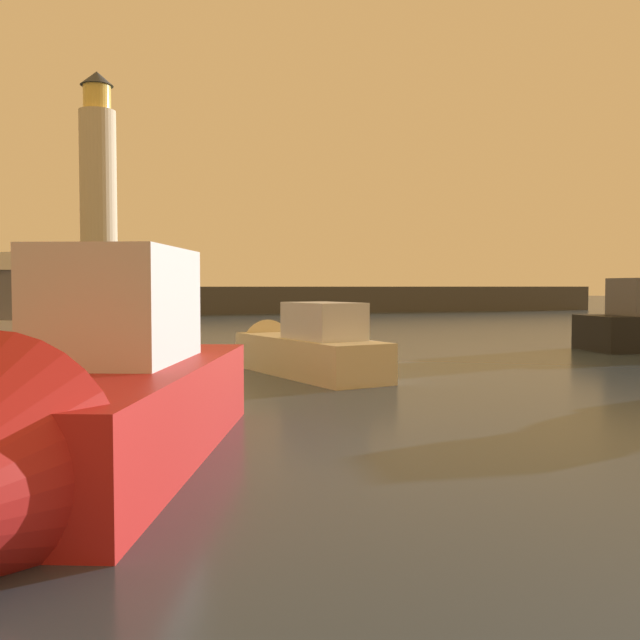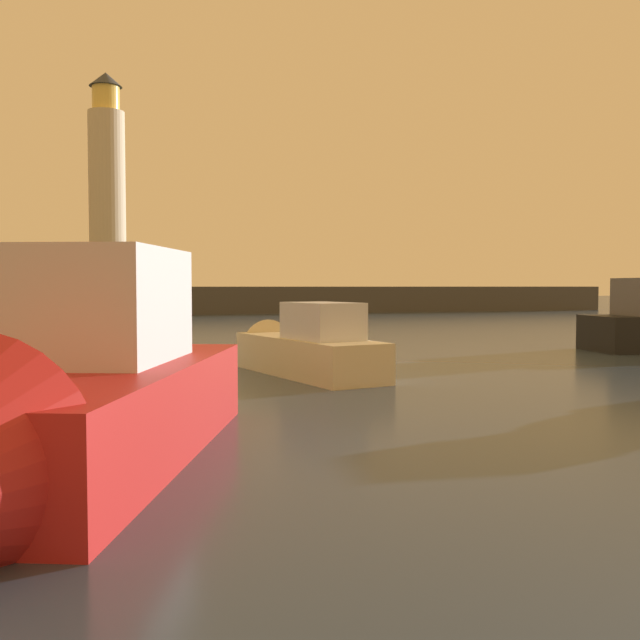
% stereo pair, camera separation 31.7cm
% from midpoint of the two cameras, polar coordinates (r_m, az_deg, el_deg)
% --- Properties ---
extents(ground_plane, '(220.00, 220.00, 0.00)m').
position_cam_midpoint_polar(ground_plane, '(30.71, -9.65, -1.57)').
color(ground_plane, '#2D3D51').
extents(breakwater, '(81.61, 5.78, 2.22)m').
position_cam_midpoint_polar(breakwater, '(59.55, -13.96, 1.51)').
color(breakwater, '#423F3D').
rests_on(breakwater, ground_plane).
extents(lighthouse, '(2.82, 2.82, 16.75)m').
position_cam_midpoint_polar(lighthouse, '(59.89, -17.33, 10.15)').
color(lighthouse, beige).
rests_on(lighthouse, breakwater).
extents(motorboat_0, '(2.92, 6.74, 2.13)m').
position_cam_midpoint_polar(motorboat_0, '(18.88, -2.40, -2.21)').
color(motorboat_0, beige).
rests_on(motorboat_0, ground_plane).
extents(motorboat_5, '(5.43, 9.01, 3.32)m').
position_cam_midpoint_polar(motorboat_5, '(8.68, -20.22, -6.73)').
color(motorboat_5, '#B21E1E').
rests_on(motorboat_5, ground_plane).
extents(motorboat_6, '(7.74, 7.86, 3.68)m').
position_cam_midpoint_polar(motorboat_6, '(22.68, -24.24, -0.81)').
color(motorboat_6, silver).
rests_on(motorboat_6, ground_plane).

